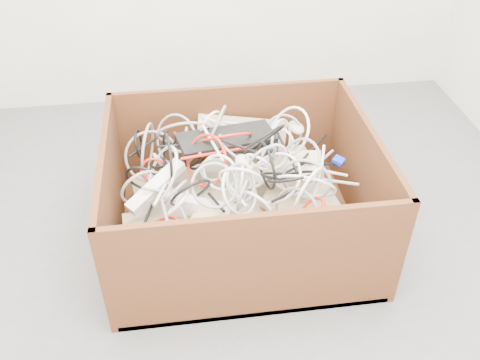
{
  "coord_description": "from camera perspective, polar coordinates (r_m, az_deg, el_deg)",
  "views": [
    {
      "loc": [
        -0.24,
        -1.52,
        1.66
      ],
      "look_at": [
        -0.01,
        0.21,
        0.3
      ],
      "focal_mm": 39.27,
      "sensor_mm": 36.0,
      "label": 1
    }
  ],
  "objects": [
    {
      "name": "vga_plug",
      "position": [
        2.25,
        10.67,
        2.1
      ],
      "size": [
        0.06,
        0.06,
        0.03
      ],
      "primitive_type": "cube",
      "rotation": [
        0.09,
        0.14,
        -0.74
      ],
      "color": "#0D25C3",
      "rests_on": "keyboard_pile"
    },
    {
      "name": "ground",
      "position": [
        2.26,
        0.84,
        -9.18
      ],
      "size": [
        3.0,
        3.0,
        0.0
      ],
      "primitive_type": "plane",
      "color": "#515153",
      "rests_on": "ground"
    },
    {
      "name": "power_strip_right",
      "position": [
        2.04,
        -4.37,
        -2.69
      ],
      "size": [
        0.27,
        0.12,
        0.09
      ],
      "primitive_type": "cube",
      "rotation": [
        -0.1,
        0.17,
        -0.26
      ],
      "color": "white",
      "rests_on": "keyboard_pile"
    },
    {
      "name": "cardboard_box",
      "position": [
        2.3,
        -0.3,
        -3.51
      ],
      "size": [
        1.1,
        0.92,
        0.52
      ],
      "color": "#3E200F",
      "rests_on": "ground"
    },
    {
      "name": "keyboard_pile",
      "position": [
        2.24,
        0.45,
        0.07
      ],
      "size": [
        0.91,
        0.86,
        0.36
      ],
      "color": "#C6AF8B",
      "rests_on": "cardboard_box"
    },
    {
      "name": "mice_scatter",
      "position": [
        2.19,
        -1.2,
        1.91
      ],
      "size": [
        0.7,
        0.58,
        0.19
      ],
      "color": "beige",
      "rests_on": "keyboard_pile"
    },
    {
      "name": "cable_tangle",
      "position": [
        2.13,
        -1.59,
        1.67
      ],
      "size": [
        0.98,
        0.82,
        0.45
      ],
      "color": "black",
      "rests_on": "keyboard_pile"
    },
    {
      "name": "power_strip_left",
      "position": [
        2.09,
        -9.12,
        -0.66
      ],
      "size": [
        0.25,
        0.23,
        0.12
      ],
      "primitive_type": "cube",
      "rotation": [
        0.14,
        -0.26,
        0.72
      ],
      "color": "white",
      "rests_on": "keyboard_pile"
    }
  ]
}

